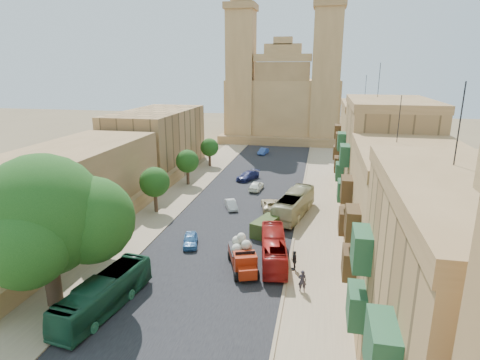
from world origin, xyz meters
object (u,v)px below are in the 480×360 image
at_px(car_blue_a, 190,240).
at_px(car_white_a, 231,204).
at_px(car_blue_b, 263,151).
at_px(bus_green_north, 104,294).
at_px(red_truck, 243,255).
at_px(car_white_b, 256,186).
at_px(street_tree_c, 187,161).
at_px(bus_red_east, 274,248).
at_px(bus_cream_east, 294,204).
at_px(church, 284,99).
at_px(street_tree_a, 102,219).
at_px(street_tree_d, 209,148).
at_px(car_dkblue, 248,176).
at_px(ficus_tree, 45,219).
at_px(pedestrian_a, 302,281).
at_px(car_cream, 270,205).
at_px(olive_pickup, 266,227).
at_px(pedestrian_c, 294,260).
at_px(street_tree_b, 155,182).

xyz_separation_m(car_blue_a, car_white_a, (1.55, 11.19, -0.03)).
bearing_deg(car_blue_b, bus_green_north, -84.27).
distance_m(red_truck, car_white_b, 23.29).
distance_m(street_tree_c, bus_red_east, 27.02).
xyz_separation_m(bus_cream_east, car_blue_b, (-8.59, 33.52, -0.80)).
xyz_separation_m(church, car_blue_a, (-2.86, -62.98, -8.94)).
relative_size(street_tree_a, bus_cream_east, 0.52).
distance_m(church, street_tree_d, 32.80).
bearing_deg(church, car_white_b, -89.34).
bearing_deg(red_truck, car_dkblue, 99.64).
relative_size(ficus_tree, car_blue_b, 2.99).
bearing_deg(pedestrian_a, car_cream, -83.24).
relative_size(car_cream, car_blue_b, 1.19).
relative_size(street_tree_d, car_cream, 1.09).
bearing_deg(street_tree_a, car_dkblue, 73.54).
distance_m(olive_pickup, bus_red_east, 6.19).
relative_size(church, ficus_tree, 3.20).
relative_size(car_blue_b, pedestrian_a, 2.10).
height_order(street_tree_c, bus_green_north, street_tree_c).
relative_size(street_tree_c, pedestrian_a, 2.91).
xyz_separation_m(church, street_tree_a, (-10.00, -66.61, -5.92)).
height_order(olive_pickup, bus_cream_east, bus_cream_east).
height_order(church, red_truck, church).
xyz_separation_m(church, red_truck, (3.12, -66.65, -8.17)).
distance_m(car_blue_a, car_white_b, 19.75).
height_order(car_cream, car_dkblue, car_dkblue).
relative_size(street_tree_c, car_blue_a, 1.55).
bearing_deg(red_truck, street_tree_d, 110.01).
relative_size(bus_red_east, car_blue_a, 2.58).
height_order(ficus_tree, bus_green_north, ficus_tree).
bearing_deg(street_tree_d, pedestrian_c, -63.60).
relative_size(street_tree_b, bus_cream_east, 0.54).
height_order(bus_green_north, bus_cream_east, bus_cream_east).
xyz_separation_m(car_blue_a, car_dkblue, (1.19, 24.55, 0.08)).
distance_m(church, bus_green_north, 75.27).
xyz_separation_m(church, ficus_tree, (-9.40, -74.61, -2.81)).
bearing_deg(car_white_a, car_white_b, 54.01).
bearing_deg(church, car_dkblue, -92.49).
xyz_separation_m(street_tree_b, pedestrian_a, (18.37, -14.63, -2.81)).
height_order(street_tree_c, street_tree_d, street_tree_c).
bearing_deg(ficus_tree, olive_pickup, 50.04).
distance_m(street_tree_d, car_blue_a, 33.26).
distance_m(olive_pickup, pedestrian_c, 8.06).
height_order(bus_red_east, car_cream, bus_red_east).
height_order(car_dkblue, pedestrian_a, pedestrian_a).
relative_size(bus_red_east, bus_cream_east, 0.86).
xyz_separation_m(ficus_tree, street_tree_b, (-0.60, 19.99, -2.99)).
relative_size(street_tree_c, bus_red_east, 0.60).
bearing_deg(car_white_a, pedestrian_c, -81.58).
height_order(car_blue_a, car_dkblue, car_dkblue).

